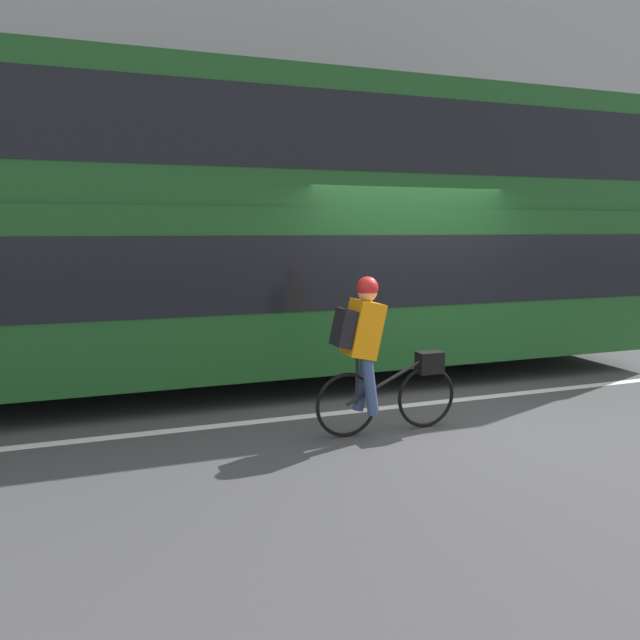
# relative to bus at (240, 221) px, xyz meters

# --- Properties ---
(ground_plane) EXTENTS (80.00, 80.00, 0.00)m
(ground_plane) POSITION_rel_bus_xyz_m (1.80, -1.87, -2.11)
(ground_plane) COLOR #424244
(road_center_line) EXTENTS (50.00, 0.14, 0.01)m
(road_center_line) POSITION_rel_bus_xyz_m (1.80, -1.63, -2.11)
(road_center_line) COLOR silver
(road_center_line) RESTS_ON ground_plane
(sidewalk_curb) EXTENTS (60.00, 2.20, 0.11)m
(sidewalk_curb) POSITION_rel_bus_xyz_m (1.80, 3.19, -2.06)
(sidewalk_curb) COLOR gray
(sidewalk_curb) RESTS_ON ground_plane
(building_facade) EXTENTS (60.00, 0.30, 9.25)m
(building_facade) POSITION_rel_bus_xyz_m (1.80, 4.44, 2.51)
(building_facade) COLOR #9E9EA3
(building_facade) RESTS_ON ground_plane
(bus) EXTENTS (11.42, 2.44, 3.79)m
(bus) POSITION_rel_bus_xyz_m (0.00, 0.00, 0.00)
(bus) COLOR black
(bus) RESTS_ON ground_plane
(cyclist_on_bike) EXTENTS (1.52, 0.32, 1.56)m
(cyclist_on_bike) POSITION_rel_bus_xyz_m (0.75, -2.39, -1.27)
(cyclist_on_bike) COLOR black
(cyclist_on_bike) RESTS_ON ground_plane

